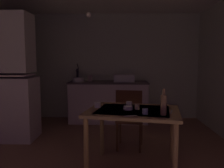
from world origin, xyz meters
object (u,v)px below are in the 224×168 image
hand_pump (77,74)px  glass_bottle (164,104)px  hutch_cabinet (5,81)px  dining_table (133,118)px  chair_far_side (129,118)px  serving_bowl_wide (128,108)px  sink_basin (124,78)px  mug_tall (129,104)px  mixing_bowl_counter (78,80)px

hand_pump → glass_bottle: (1.39, -2.57, -0.17)m
hutch_cabinet → dining_table: (2.11, -1.09, -0.33)m
glass_bottle → chair_far_side: bearing=109.8°
glass_bottle → hutch_cabinet: bearing=150.8°
serving_bowl_wide → glass_bottle: 0.47m
sink_basin → dining_table: sink_basin is taller
serving_bowl_wide → mug_tall: size_ratio=1.49×
hutch_cabinet → mug_tall: size_ratio=27.45×
hutch_cabinet → mug_tall: (2.07, -0.90, -0.20)m
chair_far_side → serving_bowl_wide: chair_far_side is taller
sink_basin → hand_pump: size_ratio=1.13×
sink_basin → serving_bowl_wide: size_ratio=3.82×
hand_pump → chair_far_side: 2.06m
mixing_bowl_counter → mug_tall: bearing=-63.6°
mixing_bowl_counter → glass_bottle: 2.82m
dining_table → serving_bowl_wide: serving_bowl_wide is taller
chair_far_side → serving_bowl_wide: (-0.05, -0.64, 0.29)m
serving_bowl_wide → mug_tall: (0.02, 0.19, 0.01)m
dining_table → glass_bottle: 0.46m
chair_far_side → hand_pump: bearing=122.6°
mixing_bowl_counter → serving_bowl_wide: size_ratio=2.18×
mixing_bowl_counter → mug_tall: (1.00, -2.02, -0.14)m
sink_basin → hand_pump: 1.03m
glass_bottle → serving_bowl_wide: bearing=145.1°
hutch_cabinet → sink_basin: hutch_cabinet is taller
mug_tall → glass_bottle: 0.58m
hand_pump → mixing_bowl_counter: (0.03, -0.10, -0.12)m
dining_table → mug_tall: mug_tall is taller
chair_far_side → glass_bottle: glass_bottle is taller
hutch_cabinet → mug_tall: 2.26m
hutch_cabinet → hand_pump: 1.60m
chair_far_side → serving_bowl_wide: bearing=-94.7°
dining_table → serving_bowl_wide: bearing=174.2°
dining_table → chair_far_side: (-0.01, 0.65, -0.17)m
dining_table → mug_tall: bearing=101.7°
hand_pump → chair_far_side: size_ratio=0.42×
hutch_cabinet → glass_bottle: (2.42, -1.35, -0.12)m
glass_bottle → hand_pump: bearing=118.4°
hutch_cabinet → serving_bowl_wide: bearing=-28.0°
hutch_cabinet → mixing_bowl_counter: hutch_cabinet is taller
mixing_bowl_counter → chair_far_side: size_ratio=0.27×
sink_basin → serving_bowl_wide: sink_basin is taller
serving_bowl_wide → dining_table: bearing=-5.8°
chair_far_side → serving_bowl_wide: 0.70m
hand_pump → dining_table: size_ratio=0.32×
mug_tall → glass_bottle: size_ratio=0.27×
sink_basin → mixing_bowl_counter: bearing=-177.1°
hutch_cabinet → sink_basin: 2.36m
dining_table → sink_basin: bearing=91.4°
hand_pump → mug_tall: size_ratio=5.03×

